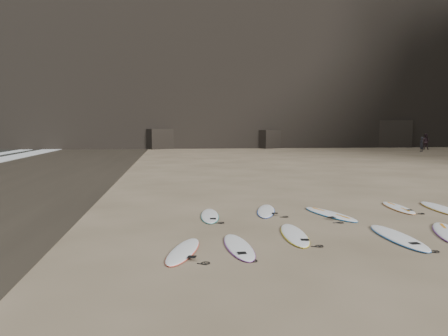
# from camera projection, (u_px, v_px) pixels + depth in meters

# --- Properties ---
(ground) EXTENTS (240.00, 240.00, 0.00)m
(ground) POSITION_uv_depth(u_px,v_px,m) (333.00, 236.00, 11.38)
(ground) COLOR #897559
(ground) RESTS_ON ground
(surfboard_0) EXTENTS (1.12, 2.28, 0.08)m
(surfboard_0) POSITION_uv_depth(u_px,v_px,m) (183.00, 251.00, 9.92)
(surfboard_0) COLOR white
(surfboard_0) RESTS_ON ground
(surfboard_1) EXTENTS (0.67, 2.37, 0.08)m
(surfboard_1) POSITION_uv_depth(u_px,v_px,m) (239.00, 246.00, 10.27)
(surfboard_1) COLOR white
(surfboard_1) RESTS_ON ground
(surfboard_2) EXTENTS (0.83, 2.50, 0.09)m
(surfboard_2) POSITION_uv_depth(u_px,v_px,m) (294.00, 234.00, 11.39)
(surfboard_2) COLOR white
(surfboard_2) RESTS_ON ground
(surfboard_3) EXTENTS (0.67, 2.74, 0.10)m
(surfboard_3) POSITION_uv_depth(u_px,v_px,m) (398.00, 237.00, 11.12)
(surfboard_3) COLOR white
(surfboard_3) RESTS_ON ground
(surfboard_4) EXTENTS (1.53, 2.55, 0.09)m
(surfboard_4) POSITION_uv_depth(u_px,v_px,m) (448.00, 232.00, 11.61)
(surfboard_4) COLOR white
(surfboard_4) RESTS_ON ground
(surfboard_5) EXTENTS (0.69, 2.28, 0.08)m
(surfboard_5) POSITION_uv_depth(u_px,v_px,m) (210.00, 215.00, 13.80)
(surfboard_5) COLOR white
(surfboard_5) RESTS_ON ground
(surfboard_6) EXTENTS (1.09, 2.36, 0.08)m
(surfboard_6) POSITION_uv_depth(u_px,v_px,m) (266.00, 211.00, 14.59)
(surfboard_6) COLOR white
(surfboard_6) RESTS_ON ground
(surfboard_7) EXTENTS (1.32, 2.62, 0.09)m
(surfboard_7) POSITION_uv_depth(u_px,v_px,m) (330.00, 214.00, 14.05)
(surfboard_7) COLOR white
(surfboard_7) RESTS_ON ground
(surfboard_8) EXTENTS (0.74, 2.35, 0.08)m
(surfboard_8) POSITION_uv_depth(u_px,v_px,m) (398.00, 207.00, 15.16)
(surfboard_8) COLOR white
(surfboard_8) RESTS_ON ground
(surfboard_9) EXTENTS (0.93, 2.78, 0.10)m
(surfboard_9) POSITION_uv_depth(u_px,v_px,m) (442.00, 208.00, 14.94)
(surfboard_9) COLOR white
(surfboard_9) RESTS_ON ground
(person_a) EXTENTS (0.72, 0.66, 1.64)m
(person_a) POSITION_uv_depth(u_px,v_px,m) (422.00, 144.00, 48.62)
(person_a) COLOR black
(person_a) RESTS_ON ground
(person_b) EXTENTS (1.17, 1.15, 1.91)m
(person_b) POSITION_uv_depth(u_px,v_px,m) (425.00, 142.00, 52.64)
(person_b) COLOR black
(person_b) RESTS_ON ground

